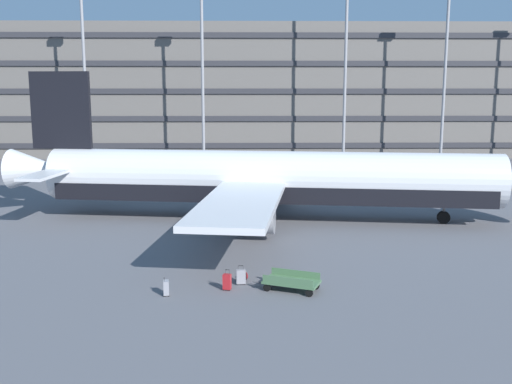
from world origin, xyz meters
The scene contains 12 objects.
ground_plane centered at (0.00, 0.00, 0.00)m, with size 600.00×600.00×0.00m, color #5B5B60.
terminal_structure centered at (0.00, 45.39, 9.04)m, with size 128.64×15.88×18.09m.
airliner centered at (-1.42, 0.16, 2.95)m, with size 38.73×31.38×10.70m.
light_mast_left centered at (-22.00, 30.11, 12.47)m, with size 1.80×0.50×21.56m.
light_mast_center_left centered at (-7.93, 30.11, 12.49)m, with size 1.80×0.50×21.61m.
light_mast_center_right centered at (9.23, 30.11, 14.59)m, with size 1.80×0.50×25.69m.
light_mast_right centered at (21.30, 30.11, 12.84)m, with size 1.80×0.50×22.28m.
suitcase_scuffed centered at (-3.73, -15.30, 0.42)m, with size 0.43×0.36×0.99m.
suitcase_small centered at (-6.54, -16.00, 0.38)m, with size 0.31×0.44×0.85m.
suitcase_purple centered at (-3.07, -14.49, 0.40)m, with size 0.48×0.30×0.94m.
backpack_upright centered at (-2.89, -13.81, 0.21)m, with size 0.40×0.30×0.49m.
baggage_cart centered at (-0.66, -15.39, 0.43)m, with size 3.31×2.20×0.82m.
Camera 1 is at (-2.84, -42.39, 9.54)m, focal length 41.64 mm.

